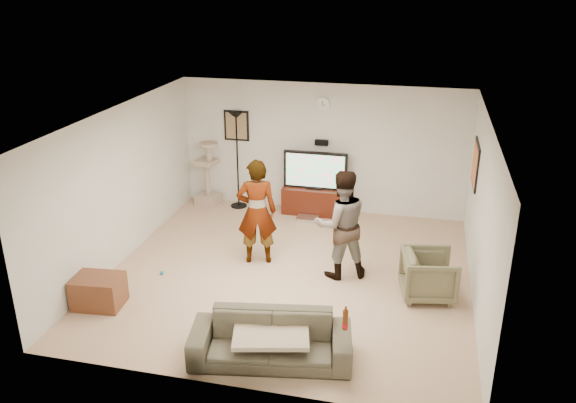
% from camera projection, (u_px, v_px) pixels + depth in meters
% --- Properties ---
extents(floor, '(5.50, 5.50, 0.02)m').
position_uv_depth(floor, '(289.00, 274.00, 9.17)').
color(floor, tan).
rests_on(floor, ground).
extents(ceiling, '(5.50, 5.50, 0.02)m').
position_uv_depth(ceiling, '(289.00, 116.00, 8.24)').
color(ceiling, white).
rests_on(ceiling, wall_back).
extents(wall_back, '(5.50, 0.04, 2.50)m').
position_uv_depth(wall_back, '(322.00, 148.00, 11.19)').
color(wall_back, silver).
rests_on(wall_back, floor).
extents(wall_front, '(5.50, 0.04, 2.50)m').
position_uv_depth(wall_front, '(230.00, 291.00, 6.22)').
color(wall_front, silver).
rests_on(wall_front, floor).
extents(wall_left, '(0.04, 5.50, 2.50)m').
position_uv_depth(wall_left, '(121.00, 185.00, 9.29)').
color(wall_left, silver).
rests_on(wall_left, floor).
extents(wall_right, '(0.04, 5.50, 2.50)m').
position_uv_depth(wall_right, '(482.00, 216.00, 8.12)').
color(wall_right, silver).
rests_on(wall_right, floor).
extents(wall_clock, '(0.26, 0.04, 0.26)m').
position_uv_depth(wall_clock, '(323.00, 105.00, 10.85)').
color(wall_clock, white).
rests_on(wall_clock, wall_back).
extents(wall_speaker, '(0.25, 0.10, 0.10)m').
position_uv_depth(wall_speaker, '(322.00, 143.00, 11.09)').
color(wall_speaker, black).
rests_on(wall_speaker, wall_back).
extents(picture_back, '(0.42, 0.03, 0.52)m').
position_uv_depth(picture_back, '(236.00, 126.00, 11.41)').
color(picture_back, '#876D4C').
rests_on(picture_back, wall_back).
extents(picture_right, '(0.03, 0.78, 0.62)m').
position_uv_depth(picture_right, '(475.00, 164.00, 9.48)').
color(picture_right, orange).
rests_on(picture_right, wall_right).
extents(tv_stand, '(1.24, 0.45, 0.52)m').
position_uv_depth(tv_stand, '(315.00, 201.00, 11.35)').
color(tv_stand, '#3D130A').
rests_on(tv_stand, floor).
extents(console_box, '(0.40, 0.30, 0.07)m').
position_uv_depth(console_box, '(307.00, 219.00, 11.09)').
color(console_box, silver).
rests_on(console_box, floor).
extents(tv, '(1.22, 0.08, 0.72)m').
position_uv_depth(tv, '(315.00, 170.00, 11.12)').
color(tv, black).
rests_on(tv, tv_stand).
extents(tv_screen, '(1.12, 0.01, 0.64)m').
position_uv_depth(tv_screen, '(315.00, 171.00, 11.08)').
color(tv_screen, '#1CDF67').
rests_on(tv_screen, tv).
extents(floor_lamp, '(0.32, 0.32, 1.92)m').
position_uv_depth(floor_lamp, '(237.00, 161.00, 11.42)').
color(floor_lamp, black).
rests_on(floor_lamp, floor).
extents(cat_tree, '(0.49, 0.49, 1.31)m').
position_uv_depth(cat_tree, '(207.00, 173.00, 11.67)').
color(cat_tree, tan).
rests_on(cat_tree, floor).
extents(person_left, '(0.72, 0.57, 1.74)m').
position_uv_depth(person_left, '(257.00, 212.00, 9.25)').
color(person_left, '#A09EB4').
rests_on(person_left, floor).
extents(person_right, '(1.02, 0.92, 1.72)m').
position_uv_depth(person_right, '(341.00, 224.00, 8.82)').
color(person_right, '#3C4A83').
rests_on(person_right, floor).
extents(sofa, '(2.04, 1.08, 0.57)m').
position_uv_depth(sofa, '(271.00, 339.00, 7.05)').
color(sofa, '#4C4838').
rests_on(sofa, floor).
extents(throw_blanket, '(1.04, 0.89, 0.06)m').
position_uv_depth(throw_blanket, '(271.00, 332.00, 7.01)').
color(throw_blanket, beige).
rests_on(throw_blanket, sofa).
extents(beer_bottle, '(0.06, 0.06, 0.25)m').
position_uv_depth(beer_bottle, '(345.00, 320.00, 6.71)').
color(beer_bottle, '#5B270A').
rests_on(beer_bottle, sofa).
extents(armchair, '(0.88, 0.86, 0.69)m').
position_uv_depth(armchair, '(429.00, 275.00, 8.41)').
color(armchair, brown).
rests_on(armchair, floor).
extents(side_table, '(0.71, 0.56, 0.45)m').
position_uv_depth(side_table, '(99.00, 291.00, 8.22)').
color(side_table, '#5A2F1B').
rests_on(side_table, floor).
extents(toy_ball, '(0.06, 0.06, 0.06)m').
position_uv_depth(toy_ball, '(162.00, 273.00, 9.12)').
color(toy_ball, teal).
rests_on(toy_ball, floor).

